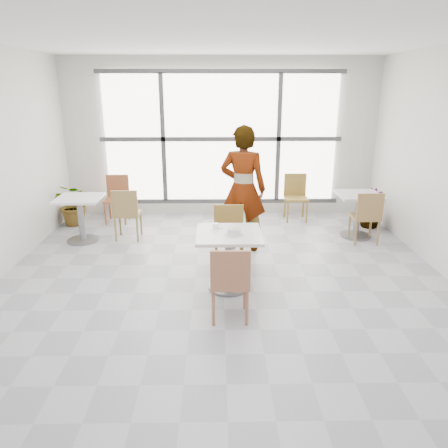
{
  "coord_description": "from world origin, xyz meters",
  "views": [
    {
      "loc": [
        -0.07,
        -4.88,
        2.48
      ],
      "look_at": [
        0.0,
        -0.3,
        1.0
      ],
      "focal_mm": 34.5,
      "sensor_mm": 36.0,
      "label": 1
    }
  ],
  "objects_px": {
    "person": "(243,189)",
    "bg_chair_right_near": "(367,214)",
    "bg_chair_left_near": "(126,211)",
    "bg_table_left": "(81,213)",
    "coffee_cup": "(216,226)",
    "bg_chair_left_far": "(117,195)",
    "chair_far": "(229,232)",
    "plant_left": "(75,204)",
    "bg_chair_right_far": "(296,194)",
    "chair_near": "(230,279)",
    "plant_right": "(370,208)",
    "bg_table_right": "(358,209)",
    "main_table": "(229,250)",
    "oatmeal_bowl": "(234,231)"
  },
  "relations": [
    {
      "from": "chair_far",
      "to": "coffee_cup",
      "type": "height_order",
      "value": "chair_far"
    },
    {
      "from": "bg_chair_left_near",
      "to": "bg_table_left",
      "type": "bearing_deg",
      "value": 3.83
    },
    {
      "from": "bg_chair_left_far",
      "to": "plant_left",
      "type": "xyz_separation_m",
      "value": [
        -0.73,
        -0.23,
        -0.11
      ]
    },
    {
      "from": "plant_left",
      "to": "bg_chair_right_near",
      "type": "bearing_deg",
      "value": -12.26
    },
    {
      "from": "person",
      "to": "bg_chair_left_near",
      "type": "distance_m",
      "value": 2.0
    },
    {
      "from": "plant_left",
      "to": "plant_right",
      "type": "bearing_deg",
      "value": -2.42
    },
    {
      "from": "plant_left",
      "to": "bg_chair_right_far",
      "type": "bearing_deg",
      "value": 4.05
    },
    {
      "from": "bg_chair_left_far",
      "to": "bg_table_right",
      "type": "bearing_deg",
      "value": -12.83
    },
    {
      "from": "main_table",
      "to": "chair_near",
      "type": "distance_m",
      "value": 0.8
    },
    {
      "from": "bg_table_left",
      "to": "plant_right",
      "type": "relative_size",
      "value": 1.07
    },
    {
      "from": "coffee_cup",
      "to": "bg_chair_left_far",
      "type": "height_order",
      "value": "bg_chair_left_far"
    },
    {
      "from": "bg_table_right",
      "to": "plant_right",
      "type": "bearing_deg",
      "value": 52.04
    },
    {
      "from": "main_table",
      "to": "plant_right",
      "type": "relative_size",
      "value": 1.14
    },
    {
      "from": "oatmeal_bowl",
      "to": "bg_chair_right_near",
      "type": "relative_size",
      "value": 0.24
    },
    {
      "from": "coffee_cup",
      "to": "bg_table_left",
      "type": "distance_m",
      "value": 2.77
    },
    {
      "from": "main_table",
      "to": "person",
      "type": "height_order",
      "value": "person"
    },
    {
      "from": "chair_far",
      "to": "bg_chair_left_near",
      "type": "bearing_deg",
      "value": 146.74
    },
    {
      "from": "coffee_cup",
      "to": "main_table",
      "type": "bearing_deg",
      "value": -46.96
    },
    {
      "from": "bg_table_left",
      "to": "plant_right",
      "type": "bearing_deg",
      "value": 7.51
    },
    {
      "from": "bg_chair_right_near",
      "to": "person",
      "type": "bearing_deg",
      "value": 5.1
    },
    {
      "from": "main_table",
      "to": "plant_left",
      "type": "bearing_deg",
      "value": 135.81
    },
    {
      "from": "plant_right",
      "to": "person",
      "type": "bearing_deg",
      "value": -156.31
    },
    {
      "from": "bg_chair_left_far",
      "to": "person",
      "type": "bearing_deg",
      "value": -33.31
    },
    {
      "from": "coffee_cup",
      "to": "plant_right",
      "type": "xyz_separation_m",
      "value": [
        2.79,
        2.29,
        -0.43
      ]
    },
    {
      "from": "chair_far",
      "to": "oatmeal_bowl",
      "type": "distance_m",
      "value": 0.88
    },
    {
      "from": "main_table",
      "to": "oatmeal_bowl",
      "type": "height_order",
      "value": "oatmeal_bowl"
    },
    {
      "from": "chair_far",
      "to": "oatmeal_bowl",
      "type": "bearing_deg",
      "value": -87.03
    },
    {
      "from": "bg_chair_left_near",
      "to": "person",
      "type": "bearing_deg",
      "value": 167.16
    },
    {
      "from": "main_table",
      "to": "chair_near",
      "type": "xyz_separation_m",
      "value": [
        -0.01,
        -0.8,
        -0.02
      ]
    },
    {
      "from": "bg_chair_right_near",
      "to": "bg_chair_right_far",
      "type": "xyz_separation_m",
      "value": [
        -0.91,
        1.39,
        0.0
      ]
    },
    {
      "from": "bg_chair_left_far",
      "to": "chair_far",
      "type": "bearing_deg",
      "value": -46.47
    },
    {
      "from": "bg_table_right",
      "to": "chair_far",
      "type": "bearing_deg",
      "value": -151.73
    },
    {
      "from": "chair_far",
      "to": "bg_table_left",
      "type": "height_order",
      "value": "chair_far"
    },
    {
      "from": "bg_chair_left_near",
      "to": "plant_left",
      "type": "xyz_separation_m",
      "value": [
        -1.12,
        0.84,
        -0.11
      ]
    },
    {
      "from": "bg_chair_right_far",
      "to": "chair_near",
      "type": "bearing_deg",
      "value": -109.88
    },
    {
      "from": "bg_chair_left_near",
      "to": "plant_left",
      "type": "distance_m",
      "value": 1.41
    },
    {
      "from": "coffee_cup",
      "to": "bg_table_left",
      "type": "xyz_separation_m",
      "value": [
        -2.23,
        1.63,
        -0.29
      ]
    },
    {
      "from": "chair_far",
      "to": "person",
      "type": "height_order",
      "value": "person"
    },
    {
      "from": "coffee_cup",
      "to": "plant_right",
      "type": "relative_size",
      "value": 0.23
    },
    {
      "from": "bg_chair_right_far",
      "to": "plant_left",
      "type": "height_order",
      "value": "bg_chair_right_far"
    },
    {
      "from": "person",
      "to": "bg_chair_right_far",
      "type": "distance_m",
      "value": 1.97
    },
    {
      "from": "person",
      "to": "coffee_cup",
      "type": "bearing_deg",
      "value": 85.44
    },
    {
      "from": "bg_chair_left_near",
      "to": "bg_table_right",
      "type": "bearing_deg",
      "value": -178.54
    },
    {
      "from": "coffee_cup",
      "to": "plant_left",
      "type": "xyz_separation_m",
      "value": [
        -2.61,
        2.52,
        -0.39
      ]
    },
    {
      "from": "chair_near",
      "to": "bg_chair_left_near",
      "type": "xyz_separation_m",
      "value": [
        -1.64,
        2.64,
        0.0
      ]
    },
    {
      "from": "bg_table_right",
      "to": "main_table",
      "type": "bearing_deg",
      "value": -138.89
    },
    {
      "from": "bg_table_right",
      "to": "bg_chair_right_far",
      "type": "relative_size",
      "value": 0.86
    },
    {
      "from": "bg_chair_right_far",
      "to": "coffee_cup",
      "type": "bearing_deg",
      "value": -118.37
    },
    {
      "from": "person",
      "to": "bg_chair_right_near",
      "type": "xyz_separation_m",
      "value": [
        2.01,
        0.18,
        -0.47
      ]
    },
    {
      "from": "coffee_cup",
      "to": "chair_far",
      "type": "bearing_deg",
      "value": 72.94
    }
  ]
}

